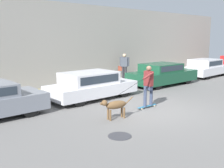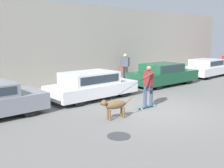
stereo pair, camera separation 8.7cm
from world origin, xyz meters
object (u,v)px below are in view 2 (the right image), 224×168
parked_car_3 (207,68)px  dog (115,105)px  fire_hydrant (39,95)px  parked_car_1 (91,85)px  pedestrian_with_bag (125,65)px  parked_car_2 (163,74)px  skateboarder (148,84)px

parked_car_3 → dog: (-11.59, -3.02, -0.12)m
fire_hydrant → parked_car_1: bearing=-21.2°
fire_hydrant → pedestrian_with_bag: bearing=12.6°
pedestrian_with_bag → parked_car_2: bearing=-102.1°
parked_car_1 → pedestrian_with_bag: (4.39, 2.32, 0.42)m
pedestrian_with_bag → fire_hydrant: size_ratio=2.60×
parked_car_1 → fire_hydrant: bearing=158.5°
parked_car_1 → parked_car_2: bearing=-0.3°
parked_car_2 → fire_hydrant: 7.53m
dog → fire_hydrant: size_ratio=2.05×
fire_hydrant → parked_car_2: bearing=-6.5°
parked_car_1 → skateboarder: 2.92m
parked_car_1 → fire_hydrant: 2.36m
parked_car_2 → skateboarder: bearing=-146.4°
parked_car_3 → fire_hydrant: parked_car_3 is taller
parked_car_3 → skateboarder: (-9.63, -2.81, 0.37)m
parked_car_2 → dog: parked_car_2 is taller
pedestrian_with_bag → skateboarder: bearing=-159.0°
skateboarder → pedestrian_with_bag: bearing=-122.8°
skateboarder → parked_car_3: bearing=-160.7°
parked_car_1 → skateboarder: bearing=-76.3°
parked_car_3 → parked_car_1: bearing=179.0°
pedestrian_with_bag → dog: bearing=-170.0°
skateboarder → parked_car_1: bearing=-73.1°
parked_car_3 → dog: 11.98m
skateboarder → dog: bearing=8.8°
parked_car_3 → parked_car_2: bearing=179.0°
parked_car_1 → pedestrian_with_bag: size_ratio=2.57×
parked_car_3 → pedestrian_with_bag: (-5.93, 2.32, 0.43)m
parked_car_2 → parked_car_3: 5.03m
pedestrian_with_bag → fire_hydrant: (-6.58, -1.47, -0.71)m
parked_car_1 → parked_car_3: 10.32m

